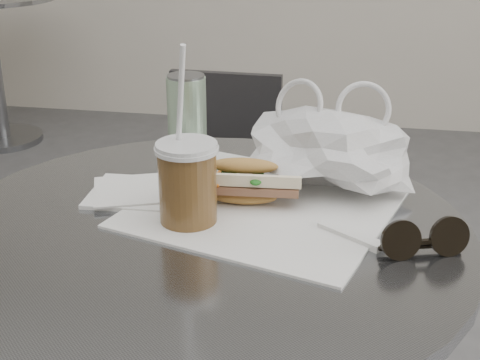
% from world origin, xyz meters
% --- Properties ---
extents(chair_far, '(0.39, 0.40, 0.74)m').
position_xyz_m(chair_far, '(-0.15, 0.96, 0.33)').
color(chair_far, '#2F2F31').
rests_on(chair_far, ground).
extents(sandwich_paper, '(0.44, 0.42, 0.00)m').
position_xyz_m(sandwich_paper, '(0.08, 0.28, 0.74)').
color(sandwich_paper, white).
rests_on(sandwich_paper, cafe_table).
extents(banh_mi, '(0.21, 0.09, 0.07)m').
position_xyz_m(banh_mi, '(0.05, 0.28, 0.78)').
color(banh_mi, tan).
rests_on(banh_mi, sandwich_paper).
extents(iced_coffee, '(0.09, 0.09, 0.26)m').
position_xyz_m(iced_coffee, '(-0.02, 0.21, 0.80)').
color(iced_coffee, brown).
rests_on(iced_coffee, cafe_table).
extents(sunglasses, '(0.12, 0.06, 0.05)m').
position_xyz_m(sunglasses, '(0.30, 0.17, 0.76)').
color(sunglasses, black).
rests_on(sunglasses, cafe_table).
extents(plastic_bag, '(0.27, 0.23, 0.12)m').
position_xyz_m(plastic_bag, '(0.16, 0.37, 0.80)').
color(plastic_bag, silver).
rests_on(plastic_bag, cafe_table).
extents(napkin_stack, '(0.15, 0.15, 0.01)m').
position_xyz_m(napkin_stack, '(-0.13, 0.29, 0.74)').
color(napkin_stack, white).
rests_on(napkin_stack, cafe_table).
extents(drink_can, '(0.07, 0.07, 0.14)m').
position_xyz_m(drink_can, '(-0.10, 0.51, 0.81)').
color(drink_can, '#56935C').
rests_on(drink_can, cafe_table).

